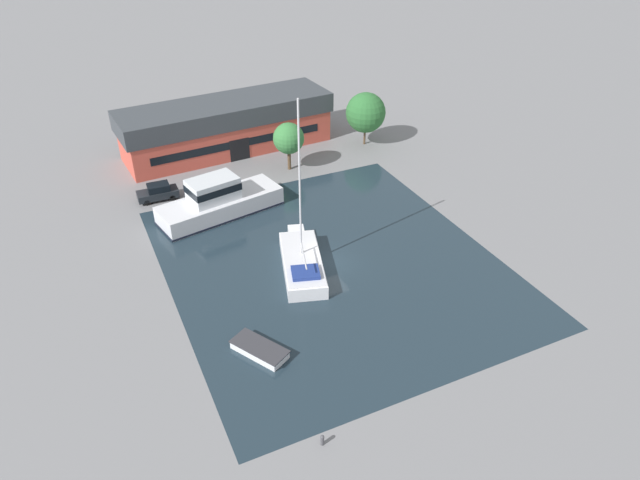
% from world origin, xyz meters
% --- Properties ---
extents(ground_plane, '(440.00, 440.00, 0.00)m').
position_xyz_m(ground_plane, '(0.00, 0.00, 0.00)').
color(ground_plane, slate).
extents(water_canal, '(27.07, 31.33, 0.01)m').
position_xyz_m(water_canal, '(0.00, 0.00, 0.00)').
color(water_canal, '#1E2D38').
rests_on(water_canal, ground).
extents(warehouse_building, '(25.50, 9.17, 5.94)m').
position_xyz_m(warehouse_building, '(-0.77, 26.83, 3.01)').
color(warehouse_building, '#C64C3D').
rests_on(warehouse_building, ground).
extents(quay_tree_near_building, '(3.46, 3.46, 5.46)m').
position_xyz_m(quay_tree_near_building, '(3.78, 18.63, 3.70)').
color(quay_tree_near_building, brown).
rests_on(quay_tree_near_building, ground).
extents(quay_tree_by_water, '(4.81, 4.81, 6.44)m').
position_xyz_m(quay_tree_by_water, '(14.89, 21.26, 4.03)').
color(quay_tree_by_water, brown).
rests_on(quay_tree_by_water, ground).
extents(parked_car, '(4.15, 1.87, 1.71)m').
position_xyz_m(parked_car, '(-11.14, 17.74, 0.85)').
color(parked_car, '#1E2328').
rests_on(parked_car, ground).
extents(sailboat_moored, '(5.54, 10.03, 14.77)m').
position_xyz_m(sailboat_moored, '(-2.62, 0.36, 0.73)').
color(sailboat_moored, white).
rests_on(sailboat_moored, water_canal).
extents(motor_cruiser, '(12.82, 6.44, 3.99)m').
position_xyz_m(motor_cruiser, '(-6.32, 12.19, 1.45)').
color(motor_cruiser, silver).
rests_on(motor_cruiser, water_canal).
extents(small_dinghy, '(3.64, 4.53, 0.65)m').
position_xyz_m(small_dinghy, '(-9.36, -7.68, 0.34)').
color(small_dinghy, white).
rests_on(small_dinghy, water_canal).
extents(mooring_bollard, '(0.25, 0.25, 0.77)m').
position_xyz_m(mooring_bollard, '(-8.61, -16.41, 0.41)').
color(mooring_bollard, '#47474C').
rests_on(mooring_bollard, ground).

